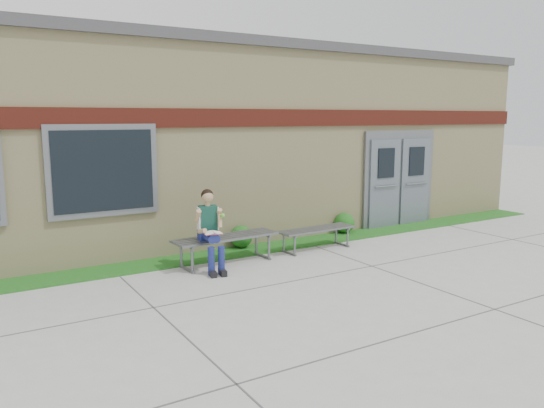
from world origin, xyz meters
TOP-DOWN VIEW (x-y plane):
  - ground at (0.00, 0.00)m, footprint 80.00×80.00m
  - grass_strip at (0.00, 2.60)m, footprint 16.00×0.80m
  - school_building at (-0.00, 5.99)m, footprint 16.20×6.22m
  - bench_left at (-1.13, 2.00)m, footprint 1.98×0.65m
  - bench_right at (0.87, 2.00)m, footprint 1.67×0.51m
  - girl at (-1.53, 1.79)m, footprint 0.48×0.83m
  - shrub_mid at (-0.38, 2.85)m, footprint 0.45×0.45m
  - shrub_east at (2.27, 2.85)m, footprint 0.46×0.46m

SIDE VIEW (x-z plane):
  - ground at x=0.00m, z-range 0.00..0.00m
  - grass_strip at x=0.00m, z-range 0.00..0.02m
  - shrub_mid at x=-0.38m, z-range 0.02..0.47m
  - shrub_east at x=2.27m, z-range 0.02..0.48m
  - bench_right at x=0.87m, z-range 0.12..0.55m
  - bench_left at x=-1.13m, z-range 0.14..0.65m
  - girl at x=-1.53m, z-range 0.05..1.44m
  - school_building at x=0.00m, z-range 0.00..4.20m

